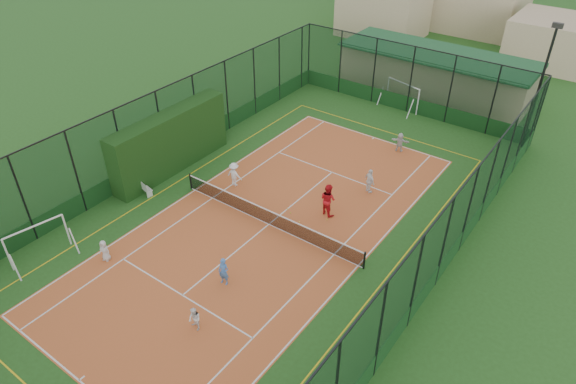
# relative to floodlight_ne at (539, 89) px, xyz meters

# --- Properties ---
(ground) EXTENTS (300.00, 300.00, 0.00)m
(ground) POSITION_rel_floodlight_ne_xyz_m (-8.60, -16.60, -4.12)
(ground) COLOR #24501B
(ground) RESTS_ON ground
(court_slab) EXTENTS (11.17, 23.97, 0.01)m
(court_slab) POSITION_rel_floodlight_ne_xyz_m (-8.60, -16.60, -4.12)
(court_slab) COLOR #BA5C29
(court_slab) RESTS_ON ground
(tennis_net) EXTENTS (11.67, 0.12, 1.06)m
(tennis_net) POSITION_rel_floodlight_ne_xyz_m (-8.60, -16.60, -3.59)
(tennis_net) COLOR black
(tennis_net) RESTS_ON ground
(perimeter_fence) EXTENTS (18.12, 34.12, 5.00)m
(perimeter_fence) POSITION_rel_floodlight_ne_xyz_m (-8.60, -16.60, -1.62)
(perimeter_fence) COLOR black
(perimeter_fence) RESTS_ON ground
(floodlight_ne) EXTENTS (0.60, 0.26, 8.25)m
(floodlight_ne) POSITION_rel_floodlight_ne_xyz_m (0.00, 0.00, 0.00)
(floodlight_ne) COLOR black
(floodlight_ne) RESTS_ON ground
(clubhouse) EXTENTS (15.20, 7.20, 3.15)m
(clubhouse) POSITION_rel_floodlight_ne_xyz_m (-8.60, 5.40, -2.55)
(clubhouse) COLOR tan
(clubhouse) RESTS_ON ground
(hedge_left) EXTENTS (1.27, 8.48, 3.71)m
(hedge_left) POSITION_rel_floodlight_ne_xyz_m (-16.90, -15.60, -2.27)
(hedge_left) COLOR black
(hedge_left) RESTS_ON ground
(white_bench) EXTENTS (1.62, 0.75, 0.88)m
(white_bench) POSITION_rel_floodlight_ne_xyz_m (-16.40, -18.46, -3.69)
(white_bench) COLOR white
(white_bench) RESTS_ON ground
(futsal_goal_near) EXTENTS (3.04, 1.42, 1.89)m
(futsal_goal_near) POSITION_rel_floodlight_ne_xyz_m (-16.10, -25.20, -3.18)
(futsal_goal_near) COLOR white
(futsal_goal_near) RESTS_ON ground
(futsal_goal_far) EXTENTS (3.21, 1.69, 1.99)m
(futsal_goal_far) POSITION_rel_floodlight_ne_xyz_m (-9.20, 0.69, -3.13)
(futsal_goal_far) COLOR white
(futsal_goal_far) RESTS_ON ground
(child_near_left) EXTENTS (0.65, 0.52, 1.16)m
(child_near_left) POSITION_rel_floodlight_ne_xyz_m (-13.36, -23.49, -3.53)
(child_near_left) COLOR silver
(child_near_left) RESTS_ON court_slab
(child_near_mid) EXTENTS (0.58, 0.43, 1.44)m
(child_near_mid) POSITION_rel_floodlight_ne_xyz_m (-7.57, -21.28, -3.39)
(child_near_mid) COLOR #467BC8
(child_near_mid) RESTS_ON court_slab
(child_near_right) EXTENTS (0.66, 0.57, 1.18)m
(child_near_right) POSITION_rel_floodlight_ne_xyz_m (-6.75, -24.02, -3.53)
(child_near_right) COLOR white
(child_near_right) RESTS_ON court_slab
(child_far_left) EXTENTS (1.03, 0.65, 1.52)m
(child_far_left) POSITION_rel_floodlight_ne_xyz_m (-12.54, -14.81, -3.36)
(child_far_left) COLOR white
(child_far_left) RESTS_ON court_slab
(child_far_right) EXTENTS (0.96, 0.77, 1.53)m
(child_far_right) POSITION_rel_floodlight_ne_xyz_m (-5.74, -10.75, -3.35)
(child_far_right) COLOR white
(child_far_right) RESTS_ON court_slab
(child_far_back) EXTENTS (1.26, 0.63, 1.30)m
(child_far_back) POSITION_rel_floodlight_ne_xyz_m (-6.43, -5.35, -3.47)
(child_far_back) COLOR silver
(child_far_back) RESTS_ON court_slab
(coach) EXTENTS (1.08, 0.93, 1.90)m
(coach) POSITION_rel_floodlight_ne_xyz_m (-6.59, -13.93, -3.16)
(coach) COLOR red
(coach) RESTS_ON court_slab
(tennis_balls) EXTENTS (3.90, 1.51, 0.07)m
(tennis_balls) POSITION_rel_floodlight_ne_xyz_m (-7.86, -15.26, -4.08)
(tennis_balls) COLOR #CCE033
(tennis_balls) RESTS_ON court_slab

